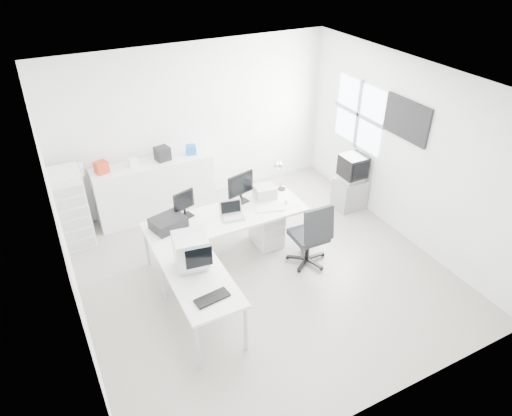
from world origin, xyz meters
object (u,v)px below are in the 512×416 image
inkjet_printer (168,223)px  crt_monitor (191,250)px  side_desk (202,301)px  crt_tv (353,168)px  sideboard (155,188)px  drawer_pedestal (267,227)px  laser_printer (265,192)px  lcd_monitor_small (184,205)px  lcd_monitor_large (241,189)px  main_desk (228,236)px  laptop (232,212)px  tv_cabinet (350,193)px  filing_cabinet (72,208)px  office_chair (309,233)px

inkjet_printer → crt_monitor: bearing=-105.5°
crt_monitor → side_desk: bearing=-81.6°
inkjet_printer → crt_monitor: 0.97m
crt_tv → sideboard: crt_tv is taller
drawer_pedestal → laser_printer: bearing=73.6°
lcd_monitor_small → crt_tv: (3.07, 0.06, -0.17)m
lcd_monitor_small → crt_monitor: (-0.30, -1.10, 0.04)m
side_desk → lcd_monitor_large: lcd_monitor_large is taller
drawer_pedestal → lcd_monitor_large: 0.80m
inkjet_printer → lcd_monitor_small: (0.30, 0.15, 0.13)m
main_desk → sideboard: (-0.61, 1.68, 0.13)m
inkjet_printer → crt_tv: size_ratio=0.91×
drawer_pedestal → crt_tv: crt_tv is taller
laptop → tv_cabinet: (2.47, 0.41, -0.58)m
side_desk → crt_monitor: crt_monitor is taller
sideboard → inkjet_printer: bearing=-98.7°
tv_cabinet → crt_tv: (0.00, 0.00, 0.51)m
lcd_monitor_small → laptop: bearing=-47.4°
inkjet_printer → crt_tv: 3.38m
crt_monitor → drawer_pedestal: bearing=38.6°
side_desk → tv_cabinet: 3.66m
inkjet_printer → lcd_monitor_large: (1.20, 0.15, 0.16)m
laser_printer → tv_cabinet: laser_printer is taller
side_desk → laser_printer: laser_printer is taller
side_desk → crt_monitor: 0.68m
laptop → tv_cabinet: size_ratio=0.61×
tv_cabinet → crt_tv: 0.51m
laptop → filing_cabinet: size_ratio=0.27×
main_desk → office_chair: 1.22m
lcd_monitor_small → inkjet_printer: bearing=-170.6°
main_desk → office_chair: bearing=-33.3°
drawer_pedestal → sideboard: bearing=128.7°
laser_printer → crt_monitor: size_ratio=0.64×
crt_monitor → laptop: bearing=48.2°
main_desk → lcd_monitor_large: lcd_monitor_large is taller
main_desk → inkjet_printer: (-0.85, 0.10, 0.46)m
crt_monitor → sideboard: size_ratio=0.25×
office_chair → crt_tv: size_ratio=2.16×
office_chair → sideboard: size_ratio=0.54×
laptop → laser_printer: laptop is taller
filing_cabinet → crt_tv: bearing=-14.1°
lcd_monitor_large → laser_printer: lcd_monitor_large is taller
side_desk → office_chair: 1.92m
drawer_pedestal → lcd_monitor_large: lcd_monitor_large is taller
inkjet_printer → office_chair: 2.03m
side_desk → lcd_monitor_small: (0.30, 1.35, 0.58)m
side_desk → laser_printer: size_ratio=4.31×
side_desk → office_chair: bearing=13.2°
lcd_monitor_small → crt_tv: bearing=-16.0°
lcd_monitor_small → laser_printer: size_ratio=1.28×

